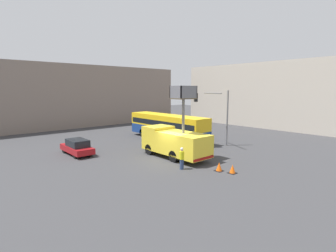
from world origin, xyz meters
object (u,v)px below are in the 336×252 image
Objects in this scene: utility_truck at (175,141)px; traffic_light_pole at (216,108)px; road_worker_near_truck at (182,158)px; parked_car_curbside at (77,147)px; road_worker_directing at (183,140)px; traffic_cone_near_truck at (219,167)px; traffic_cone_mid_road at (232,169)px; city_bus at (167,125)px.

utility_truck is 1.14× the size of traffic_light_pole.
parked_car_curbside is at bearing 109.79° from road_worker_near_truck.
road_worker_near_truck is 0.40× the size of parked_car_curbside.
utility_truck is 1.60× the size of parked_car_curbside.
traffic_light_pole is 3.23× the size of road_worker_directing.
utility_truck is 10.25× the size of traffic_cone_near_truck.
parked_car_curbside is (-6.56, 13.37, 0.44)m from traffic_cone_mid_road.
traffic_light_pole is 5.13m from road_worker_directing.
city_bus is 17.67× the size of traffic_cone_near_truck.
traffic_light_pole is 9.01× the size of traffic_cone_near_truck.
road_worker_near_truck is (-2.05, -3.09, -0.68)m from utility_truck.
traffic_light_pole reaches higher than city_bus.
city_bus is 11.63m from parked_car_curbside.
road_worker_directing is at bearing 144.54° from city_bus.
road_worker_directing is at bearing 32.33° from utility_truck.
traffic_cone_mid_road is at bearing 174.83° from road_worker_directing.
traffic_light_pole is 3.49× the size of road_worker_near_truck.
road_worker_near_truck is 7.03m from road_worker_directing.
traffic_cone_mid_road is at bearing -88.67° from utility_truck.
traffic_cone_mid_road is 0.15× the size of parked_car_curbside.
utility_truck is 3.53m from road_worker_directing.
utility_truck reaches higher than traffic_cone_near_truck.
city_bus is 1.96× the size of traffic_light_pole.
traffic_cone_mid_road is (-5.02, -13.31, -1.53)m from city_bus.
road_worker_directing is at bearing 66.55° from traffic_cone_near_truck.
parked_car_curbside is (-13.08, 6.54, -3.47)m from traffic_light_pole.
road_worker_near_truck is at bearing -157.70° from traffic_light_pole.
city_bus reaches higher than traffic_cone_near_truck.
parked_car_curbside is (-6.24, 12.36, 0.43)m from traffic_cone_near_truck.
traffic_light_pole is (6.66, 0.49, 2.66)m from utility_truck.
traffic_light_pole is at bearing 46.37° from traffic_cone_mid_road.
city_bus is 14.30m from traffic_cone_mid_road.
traffic_light_pole is 15.03m from parked_car_curbside.
road_worker_directing is 2.79× the size of traffic_cone_near_truck.
road_worker_directing is at bearing 159.71° from traffic_light_pole.
traffic_cone_mid_road is (0.33, -1.01, -0.01)m from traffic_cone_near_truck.
road_worker_directing is 8.69m from traffic_cone_mid_road.
utility_truck is 3.77m from road_worker_near_truck.
traffic_light_pole reaches higher than traffic_cone_mid_road.
traffic_light_pole is at bearing -178.91° from city_bus.
utility_truck reaches higher than road_worker_directing.
road_worker_near_truck is at bearing -123.64° from utility_truck.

